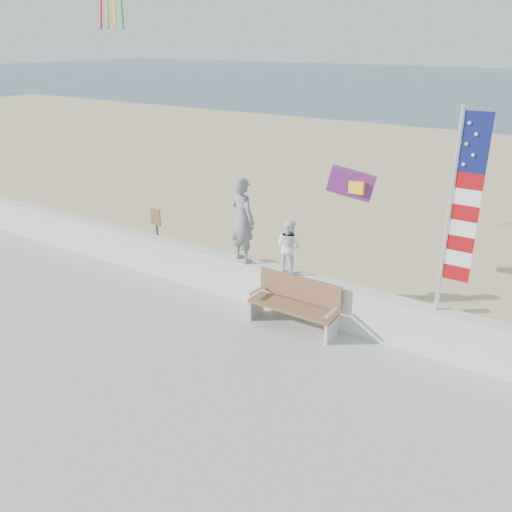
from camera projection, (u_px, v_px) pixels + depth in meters
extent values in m
plane|color=#2E495C|center=(196.00, 349.00, 10.36)|extent=(220.00, 220.00, 0.00)
cube|color=tan|center=(373.00, 222.00, 17.33)|extent=(90.00, 40.00, 0.08)
cube|color=#ADADA8|center=(6.00, 475.00, 7.20)|extent=(50.00, 12.40, 0.10)
cube|color=silver|center=(253.00, 282.00, 11.68)|extent=(30.00, 0.35, 0.90)
imported|color=slate|center=(243.00, 220.00, 11.30)|extent=(0.77, 0.63, 1.81)
imported|color=white|center=(289.00, 246.00, 10.86)|extent=(0.61, 0.51, 1.11)
cube|color=brown|center=(293.00, 307.00, 10.60)|extent=(1.80, 0.50, 0.06)
cube|color=#8F5F3E|center=(300.00, 288.00, 10.70)|extent=(1.80, 0.05, 0.50)
cube|color=silver|center=(256.00, 307.00, 11.12)|extent=(0.06, 0.50, 0.40)
cube|color=white|center=(255.00, 291.00, 10.93)|extent=(0.06, 0.45, 0.05)
cube|color=white|center=(331.00, 330.00, 10.26)|extent=(0.06, 0.50, 0.40)
cube|color=silver|center=(331.00, 312.00, 10.07)|extent=(0.06, 0.45, 0.05)
cylinder|color=white|center=(449.00, 214.00, 8.90)|extent=(0.08, 0.08, 3.50)
cube|color=#0F1451|center=(475.00, 143.00, 8.33)|extent=(0.44, 0.02, 0.95)
cube|color=#9E0A0C|center=(456.00, 273.00, 9.15)|extent=(0.44, 0.02, 0.26)
cube|color=white|center=(458.00, 258.00, 9.05)|extent=(0.44, 0.02, 0.26)
cube|color=#9E0A0C|center=(460.00, 244.00, 8.95)|extent=(0.44, 0.02, 0.26)
cube|color=white|center=(462.00, 229.00, 8.85)|extent=(0.44, 0.02, 0.26)
cube|color=#9E0A0C|center=(465.00, 213.00, 8.75)|extent=(0.44, 0.02, 0.26)
cube|color=white|center=(467.00, 197.00, 8.65)|extent=(0.44, 0.02, 0.26)
cube|color=#9E0A0C|center=(469.00, 181.00, 8.55)|extent=(0.44, 0.02, 0.26)
sphere|color=white|center=(464.00, 164.00, 8.51)|extent=(0.06, 0.06, 0.06)
sphere|color=white|center=(473.00, 155.00, 8.39)|extent=(0.06, 0.06, 0.06)
sphere|color=white|center=(467.00, 144.00, 8.39)|extent=(0.06, 0.06, 0.06)
sphere|color=white|center=(476.00, 134.00, 8.27)|extent=(0.06, 0.06, 0.06)
sphere|color=white|center=(470.00, 123.00, 8.27)|extent=(0.06, 0.06, 0.06)
cube|color=red|center=(351.00, 183.00, 12.46)|extent=(1.17, 0.60, 0.78)
cube|color=yellow|center=(357.00, 186.00, 12.41)|extent=(0.40, 0.30, 0.29)
cylinder|color=olive|center=(158.00, 241.00, 13.88)|extent=(0.07, 0.07, 1.20)
cube|color=olive|center=(155.00, 217.00, 13.62)|extent=(0.32, 0.03, 0.42)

